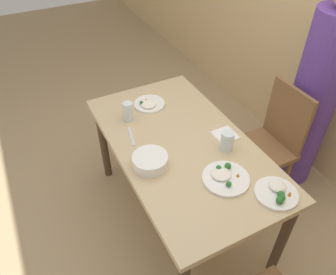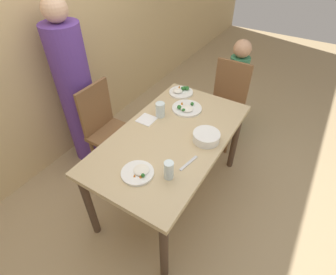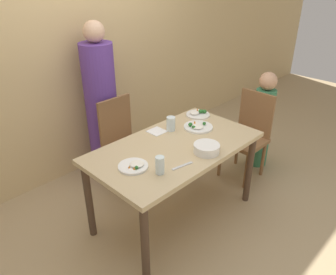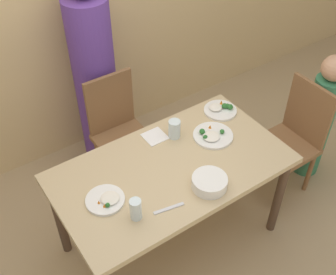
{
  "view_description": "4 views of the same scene",
  "coord_description": "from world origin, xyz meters",
  "px_view_note": "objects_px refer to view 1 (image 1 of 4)",
  "views": [
    {
      "loc": [
        1.31,
        -0.76,
        2.11
      ],
      "look_at": [
        -0.07,
        -0.06,
        0.76
      ],
      "focal_mm": 35.0,
      "sensor_mm": 36.0,
      "label": 1
    },
    {
      "loc": [
        -1.34,
        -0.8,
        2.08
      ],
      "look_at": [
        -0.12,
        -0.04,
        0.83
      ],
      "focal_mm": 28.0,
      "sensor_mm": 36.0,
      "label": 2
    },
    {
      "loc": [
        -1.72,
        -1.6,
        2.06
      ],
      "look_at": [
        -0.05,
        0.04,
        0.82
      ],
      "focal_mm": 35.0,
      "sensor_mm": 36.0,
      "label": 3
    },
    {
      "loc": [
        -1.02,
        -1.45,
        2.59
      ],
      "look_at": [
        -0.02,
        0.01,
        0.99
      ],
      "focal_mm": 45.0,
      "sensor_mm": 36.0,
      "label": 4
    }
  ],
  "objects_px": {
    "chair_adult_spot": "(270,141)",
    "person_adult": "(313,101)",
    "glass_water_tall": "(128,111)",
    "bowl_curry": "(150,161)",
    "plate_rice_adult": "(149,104)"
  },
  "relations": [
    {
      "from": "chair_adult_spot",
      "to": "person_adult",
      "type": "height_order",
      "value": "person_adult"
    },
    {
      "from": "person_adult",
      "to": "glass_water_tall",
      "type": "xyz_separation_m",
      "value": [
        -0.41,
        -1.28,
        0.06
      ]
    },
    {
      "from": "person_adult",
      "to": "glass_water_tall",
      "type": "height_order",
      "value": "person_adult"
    },
    {
      "from": "bowl_curry",
      "to": "plate_rice_adult",
      "type": "relative_size",
      "value": 0.93
    },
    {
      "from": "chair_adult_spot",
      "to": "glass_water_tall",
      "type": "xyz_separation_m",
      "value": [
        -0.41,
        -0.95,
        0.33
      ]
    },
    {
      "from": "glass_water_tall",
      "to": "person_adult",
      "type": "bearing_deg",
      "value": 72.36
    },
    {
      "from": "person_adult",
      "to": "glass_water_tall",
      "type": "bearing_deg",
      "value": -107.64
    },
    {
      "from": "bowl_curry",
      "to": "plate_rice_adult",
      "type": "bearing_deg",
      "value": 156.26
    },
    {
      "from": "person_adult",
      "to": "chair_adult_spot",
      "type": "bearing_deg",
      "value": -90.0
    },
    {
      "from": "chair_adult_spot",
      "to": "plate_rice_adult",
      "type": "bearing_deg",
      "value": -122.79
    },
    {
      "from": "chair_adult_spot",
      "to": "person_adult",
      "type": "distance_m",
      "value": 0.42
    },
    {
      "from": "bowl_curry",
      "to": "glass_water_tall",
      "type": "relative_size",
      "value": 1.55
    },
    {
      "from": "bowl_curry",
      "to": "chair_adult_spot",
      "type": "bearing_deg",
      "value": 93.13
    },
    {
      "from": "person_adult",
      "to": "glass_water_tall",
      "type": "relative_size",
      "value": 12.12
    },
    {
      "from": "plate_rice_adult",
      "to": "glass_water_tall",
      "type": "height_order",
      "value": "glass_water_tall"
    }
  ]
}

